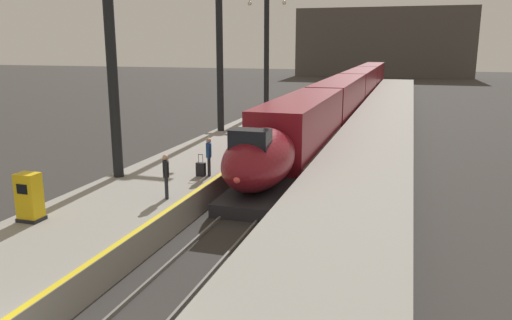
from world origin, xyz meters
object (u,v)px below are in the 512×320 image
(passenger_mid_platform, at_px, (166,173))
(passenger_near_edge, at_px, (209,154))
(highspeed_train_main, at_px, (350,90))
(rolling_suitcase, at_px, (201,169))
(station_column_far, at_px, (219,40))
(station_column_distant, at_px, (267,41))
(station_column_mid, at_px, (110,34))
(ticket_machine_yellow, at_px, (29,199))

(passenger_mid_platform, bearing_deg, passenger_near_edge, 85.96)
(highspeed_train_main, bearing_deg, rolling_suitcase, -94.14)
(station_column_far, xyz_separation_m, station_column_distant, (0.00, 11.14, 0.02))
(passenger_mid_platform, bearing_deg, station_column_far, 103.22)
(highspeed_train_main, distance_m, station_column_distant, 14.04)
(station_column_far, relative_size, passenger_near_edge, 5.86)
(station_column_mid, xyz_separation_m, rolling_suitcase, (3.42, 1.11, -5.76))
(station_column_mid, relative_size, station_column_distant, 1.03)
(passenger_near_edge, distance_m, passenger_mid_platform, 3.59)
(highspeed_train_main, xyz_separation_m, station_column_far, (-5.90, -22.87, 4.98))
(highspeed_train_main, xyz_separation_m, ticket_machine_yellow, (-5.55, -41.22, -0.18))
(ticket_machine_yellow, bearing_deg, highspeed_train_main, 82.33)
(station_column_far, distance_m, station_column_distant, 11.14)
(station_column_distant, bearing_deg, station_column_mid, -90.00)
(rolling_suitcase, bearing_deg, station_column_distant, 98.61)
(highspeed_train_main, bearing_deg, station_column_far, -104.47)
(station_column_far, distance_m, rolling_suitcase, 13.18)
(station_column_mid, height_order, rolling_suitcase, station_column_mid)
(station_column_far, height_order, rolling_suitcase, station_column_far)
(station_column_distant, xyz_separation_m, rolling_suitcase, (3.42, -22.58, -5.62))
(passenger_mid_platform, xyz_separation_m, ticket_machine_yellow, (-3.14, -3.51, -0.25))
(station_column_far, bearing_deg, station_column_distant, 90.00)
(highspeed_train_main, height_order, station_column_distant, station_column_distant)
(passenger_near_edge, height_order, rolling_suitcase, passenger_near_edge)
(highspeed_train_main, distance_m, station_column_mid, 36.26)
(passenger_mid_platform, distance_m, ticket_machine_yellow, 4.71)
(station_column_distant, bearing_deg, rolling_suitcase, -81.39)
(passenger_near_edge, height_order, ticket_machine_yellow, passenger_near_edge)
(station_column_far, distance_m, passenger_near_edge, 12.85)
(station_column_mid, relative_size, passenger_near_edge, 6.04)
(station_column_mid, distance_m, ticket_machine_yellow, 7.89)
(highspeed_train_main, height_order, rolling_suitcase, highspeed_train_main)
(rolling_suitcase, xyz_separation_m, ticket_machine_yellow, (-3.07, -6.92, 0.44))
(highspeed_train_main, distance_m, rolling_suitcase, 34.39)
(station_column_mid, distance_m, passenger_near_edge, 6.43)
(station_column_far, bearing_deg, highspeed_train_main, 75.53)
(highspeed_train_main, xyz_separation_m, passenger_mid_platform, (-2.41, -37.72, 0.06))
(station_column_far, bearing_deg, passenger_mid_platform, -76.78)
(passenger_mid_platform, bearing_deg, highspeed_train_main, 86.34)
(highspeed_train_main, height_order, passenger_near_edge, highspeed_train_main)
(rolling_suitcase, bearing_deg, passenger_mid_platform, -88.84)
(passenger_mid_platform, bearing_deg, ticket_machine_yellow, -131.82)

